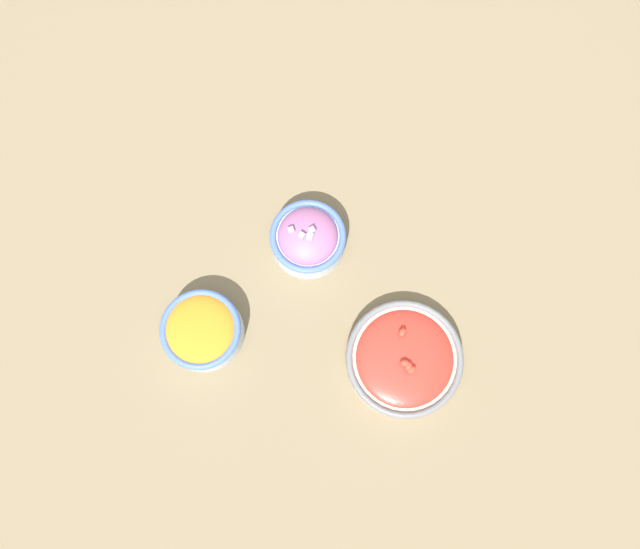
{
  "coord_description": "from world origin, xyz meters",
  "views": [
    {
      "loc": [
        -0.06,
        0.23,
        1.1
      ],
      "look_at": [
        0.0,
        0.0,
        0.03
      ],
      "focal_mm": 35.0,
      "sensor_mm": 36.0,
      "label": 1
    }
  ],
  "objects": [
    {
      "name": "ground_plane",
      "position": [
        0.0,
        0.0,
        0.0
      ],
      "size": [
        3.0,
        3.0,
        0.0
      ],
      "primitive_type": "plane",
      "color": "#75664C"
    },
    {
      "name": "bowl_carrots",
      "position": [
        0.17,
        0.15,
        0.04
      ],
      "size": [
        0.14,
        0.14,
        0.06
      ],
      "color": "#B2C1CC",
      "rests_on": "ground_plane"
    },
    {
      "name": "bowl_red_onion",
      "position": [
        0.04,
        -0.06,
        0.04
      ],
      "size": [
        0.13,
        0.13,
        0.08
      ],
      "color": "#B2C1CC",
      "rests_on": "ground_plane"
    },
    {
      "name": "bowl_cherry_tomatoes",
      "position": [
        -0.18,
        0.1,
        0.02
      ],
      "size": [
        0.2,
        0.2,
        0.06
      ],
      "color": "beige",
      "rests_on": "ground_plane"
    }
  ]
}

